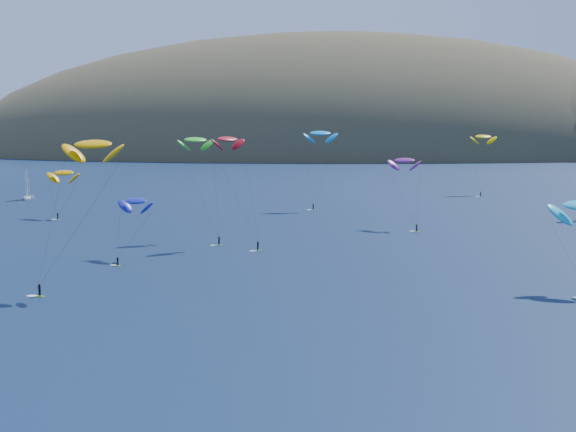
# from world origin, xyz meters

# --- Properties ---
(ground) EXTENTS (2800.00, 2800.00, 0.00)m
(ground) POSITION_xyz_m (0.00, 0.00, 0.00)
(ground) COLOR black
(ground) RESTS_ON ground
(island) EXTENTS (730.00, 300.00, 210.00)m
(island) POSITION_xyz_m (39.40, 562.36, -10.74)
(island) COLOR #3D3526
(island) RESTS_ON ground
(sailboat) EXTENTS (8.82, 8.48, 10.55)m
(sailboat) POSITION_xyz_m (-89.18, 195.35, 0.91)
(sailboat) COLOR white
(sailboat) RESTS_ON ground
(kitesurfer_1) EXTENTS (10.40, 9.41, 14.94)m
(kitesurfer_1) POSITION_xyz_m (-61.65, 148.49, 12.25)
(kitesurfer_1) COLOR #8DC916
(kitesurfer_1) RESTS_ON ground
(kitesurfer_2) EXTENTS (12.87, 10.76, 25.75)m
(kitesurfer_2) POSITION_xyz_m (-27.83, 57.90, 22.98)
(kitesurfer_2) COLOR #8DC916
(kitesurfer_2) RESTS_ON ground
(kitesurfer_3) EXTENTS (11.52, 14.36, 24.56)m
(kitesurfer_3) POSITION_xyz_m (-19.58, 111.49, 22.24)
(kitesurfer_3) COLOR #8DC916
(kitesurfer_3) RESTS_ON ground
(kitesurfer_4) EXTENTS (10.45, 6.75, 25.41)m
(kitesurfer_4) POSITION_xyz_m (8.68, 171.84, 22.64)
(kitesurfer_4) COLOR #8DC916
(kitesurfer_4) RESTS_ON ground
(kitesurfer_6) EXTENTS (9.14, 12.73, 19.02)m
(kitesurfer_6) POSITION_xyz_m (29.43, 132.06, 16.67)
(kitesurfer_6) COLOR #8DC916
(kitesurfer_6) RESTS_ON ground
(kitesurfer_9) EXTENTS (11.70, 12.22, 24.85)m
(kitesurfer_9) POSITION_xyz_m (-11.30, 102.29, 22.62)
(kitesurfer_9) COLOR #8DC916
(kitesurfer_9) RESTS_ON ground
(kitesurfer_10) EXTENTS (8.76, 13.27, 13.37)m
(kitesurfer_10) POSITION_xyz_m (-27.52, 85.60, 11.13)
(kitesurfer_10) COLOR #8DC916
(kitesurfer_10) RESTS_ON ground
(kitesurfer_11) EXTENTS (9.88, 14.47, 23.15)m
(kitesurfer_11) POSITION_xyz_m (67.37, 222.71, 20.52)
(kitesurfer_11) COLOR #8DC916
(kitesurfer_11) RESTS_ON ground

